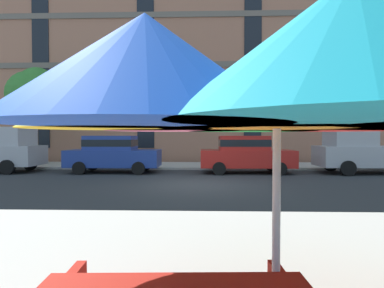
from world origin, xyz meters
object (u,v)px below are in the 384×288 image
(sedan_blue, at_px, (113,153))
(sedan_red, at_px, (246,153))
(pickup_silver_midblock, at_px, (368,152))
(patio_umbrella, at_px, (277,91))
(street_tree_left, at_px, (36,94))

(sedan_blue, xyz_separation_m, sedan_red, (6.40, 0.00, 0.00))
(pickup_silver_midblock, xyz_separation_m, patio_umbrella, (-7.27, -12.70, 1.06))
(sedan_blue, height_order, patio_umbrella, patio_umbrella)
(sedan_red, relative_size, pickup_silver_midblock, 0.86)
(sedan_blue, bearing_deg, sedan_red, 0.00)
(pickup_silver_midblock, relative_size, patio_umbrella, 1.37)
(sedan_blue, xyz_separation_m, patio_umbrella, (4.86, -12.70, 1.13))
(sedan_red, distance_m, pickup_silver_midblock, 5.73)
(sedan_red, relative_size, street_tree_left, 0.77)
(sedan_red, height_order, pickup_silver_midblock, pickup_silver_midblock)
(street_tree_left, relative_size, patio_umbrella, 1.55)
(sedan_blue, relative_size, sedan_red, 1.00)
(sedan_blue, bearing_deg, patio_umbrella, -69.05)
(street_tree_left, xyz_separation_m, patio_umbrella, (10.25, -15.68, -2.12))
(sedan_blue, relative_size, patio_umbrella, 1.19)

